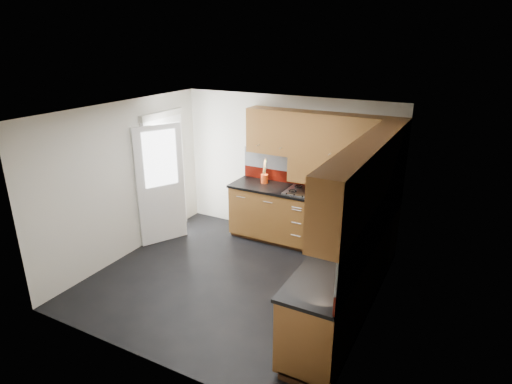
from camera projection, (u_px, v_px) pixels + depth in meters
The scene contains 14 objects.
room at pixel (231, 181), 5.59m from camera, with size 4.00×3.80×2.64m.
base_cabinets at pixel (323, 249), 6.08m from camera, with size 2.70×3.20×0.95m.
countertop at pixel (324, 218), 5.90m from camera, with size 2.72×3.22×0.04m.
backsplash at pixel (346, 196), 5.89m from camera, with size 2.70×3.20×0.54m.
upper_cabinets at pixel (342, 153), 5.58m from camera, with size 2.50×3.20×0.72m.
extractor_hood at pixel (308, 169), 6.82m from camera, with size 0.60×0.33×0.40m, color #5A2E14.
glass_cabinet at pixel (384, 151), 5.59m from camera, with size 0.32×0.80×0.66m.
back_door at pixel (164, 179), 7.15m from camera, with size 0.42×1.19×2.04m.
gas_hob at pixel (304, 192), 6.79m from camera, with size 0.57×0.50×0.04m.
utensil_pot at pixel (264, 178), 7.21m from camera, with size 0.12×0.12×0.43m.
toaster at pixel (377, 196), 6.40m from camera, with size 0.28×0.23×0.18m.
food_processor at pixel (376, 206), 5.89m from camera, with size 0.17×0.17×0.28m.
paper_towel at pixel (365, 223), 5.39m from camera, with size 0.11×0.11×0.24m, color white.
orange_cloth at pixel (362, 227), 5.56m from camera, with size 0.15×0.13×0.02m, color orange.
Camera 1 is at (2.77, -4.53, 3.28)m, focal length 30.00 mm.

